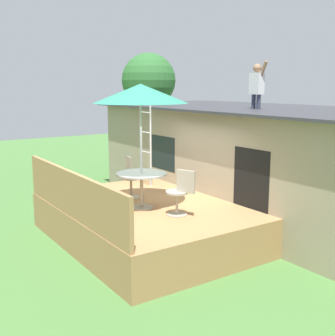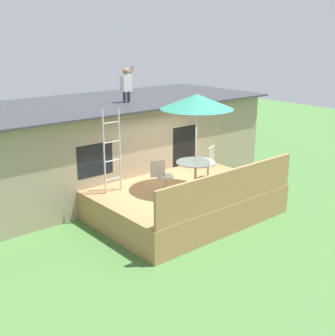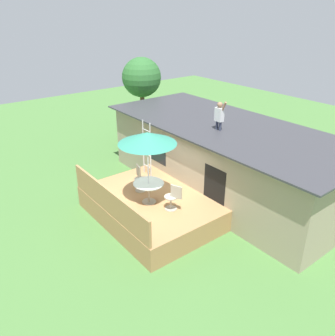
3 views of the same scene
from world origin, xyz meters
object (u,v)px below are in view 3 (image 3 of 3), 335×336
patio_table (149,187)px  person_figure (220,114)px  step_ladder (147,149)px  backyard_tree (142,78)px  patio_chair_left (140,178)px  patio_umbrella (147,138)px  patio_chair_right (173,197)px

patio_table → person_figure: bearing=89.3°
step_ladder → backyard_tree: 6.26m
patio_chair_left → patio_umbrella: bearing=0.0°
step_ladder → patio_chair_left: size_ratio=2.39×
patio_table → patio_chair_left: patio_chair_left is taller
patio_umbrella → step_ladder: size_ratio=1.15×
patio_chair_right → person_figure: bearing=-95.4°
step_ladder → patio_chair_left: (0.89, -0.96, -0.64)m
patio_chair_left → person_figure: bearing=86.8°
patio_table → patio_chair_left: size_ratio=1.13×
patio_umbrella → patio_chair_right: 2.11m
patio_chair_left → patio_chair_right: (1.81, 0.09, 0.00)m
patio_chair_left → backyard_tree: size_ratio=0.20×
patio_chair_left → backyard_tree: backyard_tree is taller
person_figure → backyard_tree: size_ratio=0.24×
person_figure → backyard_tree: (-6.99, 1.30, 0.11)m
patio_table → person_figure: person_figure is taller
step_ladder → patio_chair_right: (2.71, -0.87, -0.64)m
patio_chair_right → patio_umbrella: bearing=0.0°
patio_chair_left → backyard_tree: (-6.01, 4.21, 2.22)m
step_ladder → backyard_tree: (-5.11, 3.26, 1.58)m
patio_umbrella → person_figure: bearing=89.3°
backyard_tree → step_ladder: bearing=-32.5°
step_ladder → backyard_tree: bearing=147.5°
person_figure → patio_chair_left: (-0.98, -2.92, -2.11)m
step_ladder → backyard_tree: backyard_tree is taller
patio_table → backyard_tree: backyard_tree is taller
patio_chair_right → backyard_tree: bearing=-49.6°
person_figure → backyard_tree: bearing=169.5°
step_ladder → patio_chair_right: bearing=-17.7°
backyard_tree → person_figure: bearing=-10.5°
patio_umbrella → step_ladder: 2.53m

